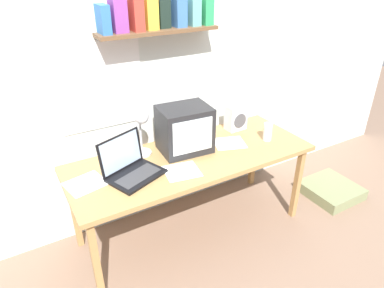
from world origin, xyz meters
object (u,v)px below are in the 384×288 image
object	(u,v)px
crt_monitor	(184,129)
desk_lamp	(142,126)
laptop	(130,166)
loose_paper_near_monitor	(182,171)
corner_desk	(192,162)
open_notebook	(229,143)
space_heater	(236,117)
floor_cushion	(331,190)
loose_paper_near_laptop	(86,184)
juice_glass	(268,133)

from	to	relation	value
crt_monitor	desk_lamp	world-z (taller)	desk_lamp
laptop	loose_paper_near_monitor	size ratio (longest dim) A/B	1.62
corner_desk	desk_lamp	xyz separation A→B (m)	(-0.31, 0.17, 0.31)
corner_desk	open_notebook	bearing A→B (deg)	3.96
corner_desk	space_heater	world-z (taller)	space_heater
crt_monitor	open_notebook	world-z (taller)	crt_monitor
loose_paper_near_monitor	floor_cushion	xyz separation A→B (m)	(1.55, -0.10, -0.65)
laptop	corner_desk	bearing A→B (deg)	-21.43
corner_desk	desk_lamp	world-z (taller)	desk_lamp
crt_monitor	floor_cushion	world-z (taller)	crt_monitor
laptop	loose_paper_near_laptop	xyz separation A→B (m)	(-0.29, 0.03, -0.06)
laptop	loose_paper_near_laptop	bearing A→B (deg)	152.05
juice_glass	open_notebook	size ratio (longest dim) A/B	0.49
space_heater	loose_paper_near_laptop	xyz separation A→B (m)	(-1.32, -0.18, -0.10)
corner_desk	floor_cushion	distance (m)	1.52
loose_paper_near_monitor	floor_cushion	distance (m)	1.68
desk_lamp	loose_paper_near_laptop	world-z (taller)	desk_lamp
laptop	open_notebook	xyz separation A→B (m)	(0.84, 0.03, -0.06)
juice_glass	floor_cushion	distance (m)	1.04
open_notebook	loose_paper_near_monitor	bearing A→B (deg)	-161.68
crt_monitor	loose_paper_near_monitor	bearing A→B (deg)	-117.88
corner_desk	crt_monitor	distance (m)	0.25
crt_monitor	laptop	xyz separation A→B (m)	(-0.48, -0.11, -0.11)
space_heater	juice_glass	bearing A→B (deg)	-73.83
space_heater	open_notebook	bearing A→B (deg)	-138.60
floor_cushion	desk_lamp	bearing A→B (deg)	166.10
corner_desk	space_heater	distance (m)	0.61
crt_monitor	open_notebook	bearing A→B (deg)	-8.50
floor_cushion	corner_desk	bearing A→B (deg)	169.79
desk_lamp	space_heater	bearing A→B (deg)	9.16
desk_lamp	juice_glass	world-z (taller)	desk_lamp
space_heater	floor_cushion	distance (m)	1.22
corner_desk	open_notebook	world-z (taller)	open_notebook
crt_monitor	laptop	distance (m)	0.50
laptop	desk_lamp	distance (m)	0.30
loose_paper_near_monitor	desk_lamp	bearing A→B (deg)	114.56
laptop	open_notebook	world-z (taller)	laptop
open_notebook	loose_paper_near_laptop	world-z (taller)	same
juice_glass	loose_paper_near_monitor	bearing A→B (deg)	-175.13
desk_lamp	open_notebook	distance (m)	0.72
desk_lamp	floor_cushion	distance (m)	1.96
space_heater	loose_paper_near_monitor	bearing A→B (deg)	-155.89
crt_monitor	floor_cushion	size ratio (longest dim) A/B	0.85
corner_desk	laptop	world-z (taller)	laptop
crt_monitor	loose_paper_near_laptop	bearing A→B (deg)	-169.89
desk_lamp	loose_paper_near_monitor	bearing A→B (deg)	-59.19
floor_cushion	crt_monitor	bearing A→B (deg)	165.57
laptop	loose_paper_near_laptop	distance (m)	0.30
space_heater	loose_paper_near_monitor	distance (m)	0.81
juice_glass	space_heater	size ratio (longest dim) A/B	0.67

